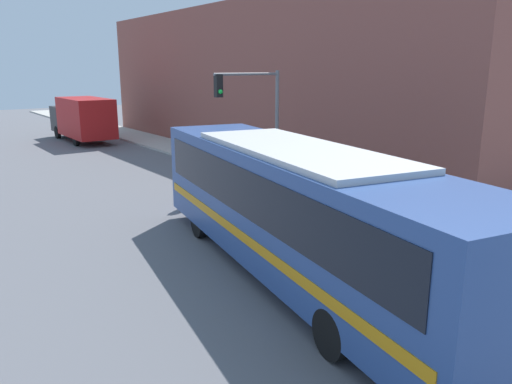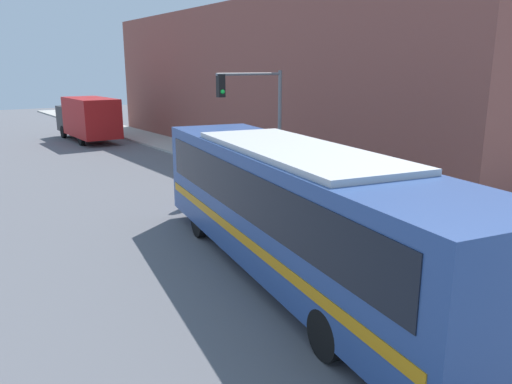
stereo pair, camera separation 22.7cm
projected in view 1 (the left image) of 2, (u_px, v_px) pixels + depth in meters
The scene contains 9 objects.
ground_plane at pixel (344, 277), 12.31m from camera, with size 120.00×120.00×0.00m, color slate.
sidewalk at pixel (181, 149), 31.39m from camera, with size 2.84×70.00×0.13m.
building_facade at pixel (264, 79), 30.62m from camera, with size 6.00×32.28×8.65m.
city_bus at pixel (296, 204), 11.91m from camera, with size 4.85×12.64×3.25m.
delivery_truck at pixel (82, 118), 34.58m from camera, with size 2.45×7.58×3.02m.
fire_hydrant at pixel (365, 196), 18.21m from camera, with size 0.21×0.29×0.66m.
traffic_light_pole at pixel (255, 106), 21.16m from camera, with size 3.28×0.35×4.79m.
parking_meter at pixel (261, 158), 23.13m from camera, with size 0.14×0.14×1.21m.
pedestrian_near_corner at pixel (235, 149), 25.70m from camera, with size 0.34×0.34×1.65m.
Camera 1 is at (-8.45, -8.00, 5.03)m, focal length 35.00 mm.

